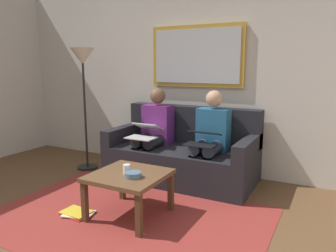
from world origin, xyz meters
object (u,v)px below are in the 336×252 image
laptop_black (203,138)px  magazine_stack (77,213)px  bowl (133,175)px  person_left (210,136)px  framed_mirror (196,56)px  laptop_silver (145,131)px  couch (183,154)px  cup (127,169)px  coffee_table (129,179)px  standing_lamp (83,70)px  person_right (154,130)px

laptop_black → magazine_stack: (0.84, 1.14, -0.61)m
bowl → person_left: person_left is taller
framed_mirror → magazine_stack: bearing=76.1°
laptop_silver → couch: bearing=-142.7°
laptop_silver → magazine_stack: bearing=86.6°
cup → laptop_black: bearing=-113.4°
bowl → magazine_stack: bearing=16.1°
person_left → magazine_stack: size_ratio=3.38×
cup → bowl: cup is taller
coffee_table → couch: bearing=-89.9°
framed_mirror → magazine_stack: 2.43m
coffee_table → standing_lamp: size_ratio=0.40×
framed_mirror → laptop_black: 1.22m
framed_mirror → laptop_silver: (0.39, 0.68, -0.92)m
person_left → person_right: 0.77m
couch → cup: (0.01, 1.23, 0.16)m
laptop_black → person_right: bearing=-17.4°
person_right → laptop_silver: size_ratio=2.89×
couch → magazine_stack: size_ratio=5.42×
person_right → standing_lamp: size_ratio=0.69×
coffee_table → standing_lamp: bearing=-34.8°
cup → laptop_black: size_ratio=0.26×
couch → bowl: bearing=94.4°
framed_mirror → person_right: framed_mirror is taller
person_left → laptop_black: person_left is taller
bowl → laptop_black: (-0.29, -0.98, 0.18)m
person_right → magazine_stack: person_right is taller
laptop_silver → magazine_stack: laptop_silver is taller
couch → magazine_stack: bearing=72.6°
bowl → magazine_stack: 0.72m
cup → standing_lamp: standing_lamp is taller
framed_mirror → person_right: 1.12m
bowl → coffee_table: bearing=-36.9°
couch → cup: size_ratio=20.30×
cup → couch: bearing=-90.6°
couch → person_left: 0.49m
framed_mirror → laptop_black: framed_mirror is taller
framed_mirror → laptop_black: size_ratio=3.67×
person_left → magazine_stack: bearing=58.7°
couch → bowl: couch is taller
coffee_table → laptop_black: 1.02m
standing_lamp → framed_mirror: bearing=-154.3°
person_left → laptop_black: bearing=90.0°
person_right → laptop_silver: bearing=90.0°
magazine_stack → bowl: bearing=-163.9°
couch → standing_lamp: (1.36, 0.27, 1.06)m
coffee_table → cup: 0.10m
bowl → couch: bearing=-85.6°
cup → laptop_silver: bearing=-68.2°
couch → person_left: size_ratio=1.60×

